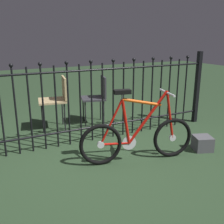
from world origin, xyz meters
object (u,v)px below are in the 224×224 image
object	(u,v)px
chair_charcoal	(97,95)
chair_tan	(57,97)
bicycle	(138,137)
display_crate	(202,143)

from	to	relation	value
chair_charcoal	chair_tan	bearing A→B (deg)	177.21
bicycle	chair_charcoal	world-z (taller)	bicycle
chair_tan	display_crate	distance (m)	2.39
display_crate	chair_charcoal	bearing A→B (deg)	115.23
bicycle	display_crate	distance (m)	1.01
chair_charcoal	chair_tan	size ratio (longest dim) A/B	0.96
chair_tan	display_crate	size ratio (longest dim) A/B	3.71
chair_charcoal	bicycle	bearing A→B (deg)	-95.59
bicycle	chair_charcoal	bearing A→B (deg)	84.41
display_crate	bicycle	bearing A→B (deg)	172.25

